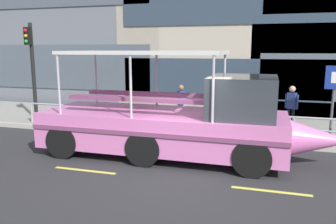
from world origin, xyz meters
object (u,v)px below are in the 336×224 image
(traffic_light_pole, at_px, (32,62))
(parking_sign, at_px, (334,90))
(pedestrian_near_bow, at_px, (291,104))
(duck_tour_boat, at_px, (179,122))
(pedestrian_mid_left, at_px, (181,100))

(traffic_light_pole, relative_size, parking_sign, 1.64)
(pedestrian_near_bow, bearing_deg, duck_tour_boat, -132.94)
(parking_sign, bearing_deg, traffic_light_pole, 179.09)
(traffic_light_pole, distance_m, pedestrian_mid_left, 6.56)
(traffic_light_pole, distance_m, pedestrian_near_bow, 10.71)
(duck_tour_boat, xyz_separation_m, pedestrian_near_bow, (3.37, 3.62, 0.15))
(duck_tour_boat, bearing_deg, pedestrian_near_bow, 47.06)
(traffic_light_pole, relative_size, duck_tour_boat, 0.45)
(pedestrian_near_bow, bearing_deg, traffic_light_pole, -174.83)
(duck_tour_boat, bearing_deg, traffic_light_pole, 159.64)
(traffic_light_pole, height_order, parking_sign, traffic_light_pole)
(pedestrian_mid_left, bearing_deg, traffic_light_pole, -170.52)
(parking_sign, bearing_deg, duck_tour_boat, -151.55)
(parking_sign, xyz_separation_m, duck_tour_boat, (-4.58, -2.48, -0.83))
(traffic_light_pole, bearing_deg, duck_tour_boat, -20.36)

